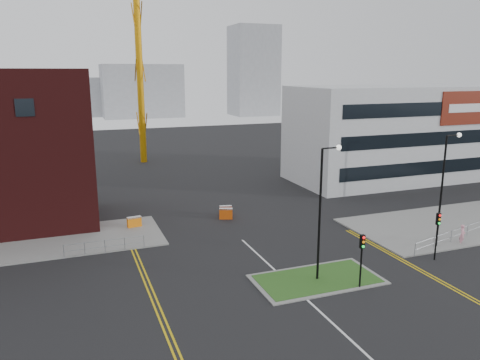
{
  "coord_description": "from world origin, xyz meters",
  "views": [
    {
      "loc": [
        -13.18,
        -17.56,
        13.73
      ],
      "look_at": [
        0.07,
        17.72,
        5.0
      ],
      "focal_mm": 35.0,
      "sensor_mm": 36.0,
      "label": 1
    }
  ],
  "objects": [
    {
      "name": "yellow_left_b",
      "position": [
        -8.7,
        10.0,
        0.01
      ],
      "size": [
        0.12,
        24.0,
        0.01
      ],
      "primitive_type": "cube",
      "color": "gold",
      "rests_on": "ground"
    },
    {
      "name": "skyline_c",
      "position": [
        45.0,
        125.0,
        14.0
      ],
      "size": [
        14.0,
        12.0,
        28.0
      ],
      "primitive_type": "cube",
      "color": "gray",
      "rests_on": "ground"
    },
    {
      "name": "barrier_right",
      "position": [
        0.93,
        24.0,
        0.54
      ],
      "size": [
        1.23,
        0.62,
        0.99
      ],
      "color": "#F3340D",
      "rests_on": "ground"
    },
    {
      "name": "barrier_left",
      "position": [
        -8.0,
        23.31,
        0.57
      ],
      "size": [
        1.29,
        0.58,
        1.05
      ],
      "color": "orange",
      "rests_on": "ground"
    },
    {
      "name": "office_block",
      "position": [
        26.01,
        31.97,
        6.0
      ],
      "size": [
        25.0,
        12.2,
        12.0
      ],
      "color": "#BBBDC0",
      "rests_on": "ground"
    },
    {
      "name": "ground",
      "position": [
        0.0,
        0.0,
        0.0
      ],
      "size": [
        200.0,
        200.0,
        0.0
      ],
      "primitive_type": "plane",
      "color": "black",
      "rests_on": "ground"
    },
    {
      "name": "railing_left",
      "position": [
        -11.0,
        18.0,
        0.74
      ],
      "size": [
        6.05,
        0.05,
        1.1
      ],
      "color": "gray",
      "rests_on": "ground"
    },
    {
      "name": "yellow_right_b",
      "position": [
        9.8,
        6.0,
        0.01
      ],
      "size": [
        0.12,
        20.0,
        0.01
      ],
      "primitive_type": "cube",
      "color": "gold",
      "rests_on": "ground"
    },
    {
      "name": "yellow_right_a",
      "position": [
        9.5,
        6.0,
        0.01
      ],
      "size": [
        0.12,
        20.0,
        0.01
      ],
      "primitive_type": "cube",
      "color": "gold",
      "rests_on": "ground"
    },
    {
      "name": "grass_island",
      "position": [
        2.0,
        8.0,
        0.06
      ],
      "size": [
        8.0,
        4.0,
        0.12
      ],
      "primitive_type": "cube",
      "color": "#224717",
      "rests_on": "ground"
    },
    {
      "name": "streetlamp_island",
      "position": [
        2.22,
        8.0,
        5.41
      ],
      "size": [
        1.46,
        0.36,
        9.18
      ],
      "color": "black",
      "rests_on": "ground"
    },
    {
      "name": "barrier_mid",
      "position": [
        0.59,
        22.94,
        0.57
      ],
      "size": [
        1.32,
        0.82,
        1.06
      ],
      "color": "#C8480B",
      "rests_on": "ground"
    },
    {
      "name": "centre_line",
      "position": [
        0.0,
        2.0,
        0.01
      ],
      "size": [
        0.15,
        30.0,
        0.01
      ],
      "primitive_type": "cube",
      "color": "silver",
      "rests_on": "ground"
    },
    {
      "name": "island_kerb",
      "position": [
        2.0,
        8.0,
        0.04
      ],
      "size": [
        8.6,
        4.6,
        0.08
      ],
      "primitive_type": "cube",
      "color": "slate",
      "rests_on": "ground"
    },
    {
      "name": "streetlamp_right_near",
      "position": [
        14.22,
        10.0,
        5.41
      ],
      "size": [
        1.46,
        0.36,
        9.18
      ],
      "color": "black",
      "rests_on": "ground"
    },
    {
      "name": "pedestrian",
      "position": [
        16.39,
        9.74,
        0.84
      ],
      "size": [
        0.73,
        0.66,
        1.68
      ],
      "primitive_type": "imported",
      "rotation": [
        0.0,
        0.0,
        0.53
      ],
      "color": "pink",
      "rests_on": "ground"
    },
    {
      "name": "skyline_b",
      "position": [
        10.0,
        130.0,
        8.0
      ],
      "size": [
        24.0,
        12.0,
        16.0
      ],
      "primitive_type": "cube",
      "color": "gray",
      "rests_on": "ground"
    },
    {
      "name": "skyline_d",
      "position": [
        -8.0,
        140.0,
        6.0
      ],
      "size": [
        30.0,
        12.0,
        12.0
      ],
      "primitive_type": "cube",
      "color": "gray",
      "rests_on": "ground"
    },
    {
      "name": "yellow_left_a",
      "position": [
        -9.0,
        10.0,
        0.01
      ],
      "size": [
        0.12,
        24.0,
        0.01
      ],
      "primitive_type": "cube",
      "color": "gold",
      "rests_on": "ground"
    },
    {
      "name": "pavement_right",
      "position": [
        22.0,
        14.0,
        0.06
      ],
      "size": [
        24.0,
        10.0,
        0.12
      ],
      "primitive_type": "cube",
      "color": "slate",
      "rests_on": "ground"
    },
    {
      "name": "traffic_light_right",
      "position": [
        12.0,
        7.98,
        2.57
      ],
      "size": [
        0.28,
        0.33,
        3.65
      ],
      "color": "black",
      "rests_on": "ground"
    },
    {
      "name": "traffic_light_island",
      "position": [
        4.0,
        5.98,
        2.57
      ],
      "size": [
        0.28,
        0.33,
        3.65
      ],
      "color": "black",
      "rests_on": "ground"
    }
  ]
}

